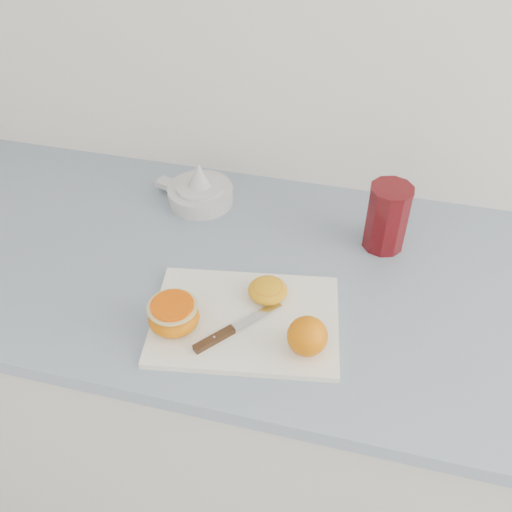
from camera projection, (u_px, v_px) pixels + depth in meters
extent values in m
cube|color=beige|center=(266.00, 408.00, 1.38)|extent=(2.44, 0.60, 0.86)
cube|color=#819BAC|center=(269.00, 274.00, 1.08)|extent=(2.50, 0.64, 0.03)
cube|color=white|center=(245.00, 320.00, 0.97)|extent=(0.35, 0.27, 0.01)
sphere|color=orange|center=(307.00, 336.00, 0.89)|extent=(0.06, 0.06, 0.06)
ellipsoid|color=orange|center=(174.00, 317.00, 0.94)|extent=(0.08, 0.08, 0.05)
cylinder|color=#DACA7B|center=(172.00, 307.00, 0.92)|extent=(0.08, 0.08, 0.00)
cylinder|color=orange|center=(172.00, 305.00, 0.92)|extent=(0.07, 0.07, 0.00)
ellipsoid|color=orange|center=(268.00, 290.00, 0.99)|extent=(0.07, 0.07, 0.03)
cylinder|color=orange|center=(268.00, 287.00, 0.99)|extent=(0.05, 0.05, 0.00)
cube|color=#3F2413|center=(214.00, 339.00, 0.92)|extent=(0.06, 0.07, 0.01)
cube|color=#B7B7BC|center=(257.00, 315.00, 0.96)|extent=(0.07, 0.09, 0.00)
cylinder|color=#B7B7BC|center=(214.00, 339.00, 0.92)|extent=(0.00, 0.00, 0.01)
cylinder|color=white|center=(201.00, 195.00, 1.22)|extent=(0.14, 0.14, 0.04)
cylinder|color=white|center=(200.00, 186.00, 1.21)|extent=(0.10, 0.10, 0.01)
cone|color=white|center=(199.00, 175.00, 1.19)|extent=(0.05, 0.05, 0.05)
cube|color=white|center=(168.00, 184.00, 1.25)|extent=(0.05, 0.04, 0.01)
ellipsoid|color=orange|center=(203.00, 187.00, 1.20)|extent=(0.01, 0.01, 0.00)
ellipsoid|color=orange|center=(198.00, 180.00, 1.22)|extent=(0.01, 0.01, 0.00)
ellipsoid|color=orange|center=(196.00, 187.00, 1.20)|extent=(0.01, 0.01, 0.00)
ellipsoid|color=orange|center=(209.00, 185.00, 1.20)|extent=(0.01, 0.01, 0.00)
cylinder|color=#5E0C10|center=(387.00, 218.00, 1.08)|extent=(0.08, 0.08, 0.13)
cylinder|color=#CA6B11|center=(383.00, 239.00, 1.12)|extent=(0.07, 0.07, 0.02)
cylinder|color=#5E0C10|center=(393.00, 189.00, 1.04)|extent=(0.08, 0.08, 0.00)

